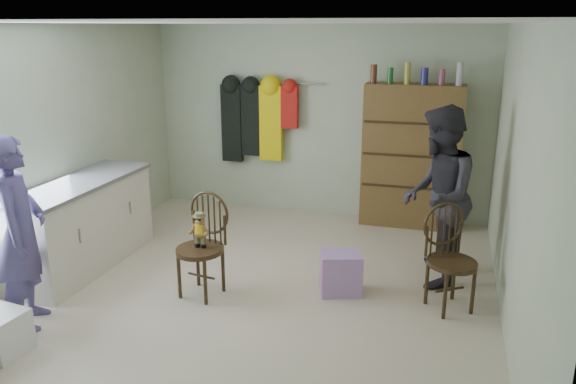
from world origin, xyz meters
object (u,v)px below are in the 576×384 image
(counter, at_px, (82,224))
(chair_front, at_px, (203,239))
(chair_far, at_px, (449,253))
(dresser, at_px, (411,156))

(counter, relative_size, chair_front, 1.88)
(counter, height_order, chair_front, chair_front)
(counter, distance_m, chair_far, 3.72)
(counter, relative_size, dresser, 0.90)
(counter, xyz_separation_m, chair_front, (1.49, -0.22, 0.08))
(chair_front, bearing_deg, dresser, 65.90)
(chair_front, distance_m, dresser, 3.07)
(dresser, bearing_deg, chair_far, -76.54)
(counter, bearing_deg, chair_front, -8.55)
(counter, bearing_deg, chair_far, 2.13)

